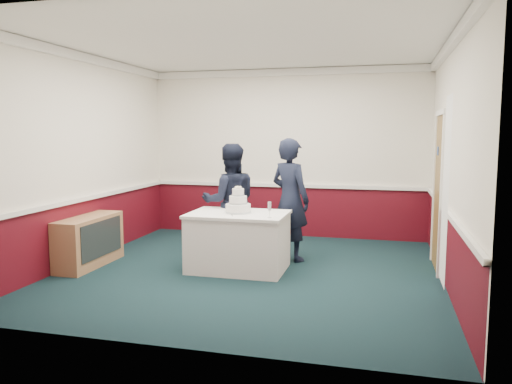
% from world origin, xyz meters
% --- Properties ---
extents(ground, '(5.00, 5.00, 0.00)m').
position_xyz_m(ground, '(0.00, 0.00, 0.00)').
color(ground, black).
rests_on(ground, ground).
extents(room_shell, '(5.00, 5.00, 3.00)m').
position_xyz_m(room_shell, '(0.08, 0.61, 1.97)').
color(room_shell, white).
rests_on(room_shell, ground).
extents(sideboard, '(0.41, 1.20, 0.70)m').
position_xyz_m(sideboard, '(-2.28, -0.27, 0.35)').
color(sideboard, tan).
rests_on(sideboard, ground).
extents(cake_table, '(1.32, 0.92, 0.79)m').
position_xyz_m(cake_table, '(-0.18, 0.05, 0.40)').
color(cake_table, white).
rests_on(cake_table, ground).
extents(wedding_cake, '(0.35, 0.35, 0.36)m').
position_xyz_m(wedding_cake, '(-0.18, 0.05, 0.90)').
color(wedding_cake, white).
rests_on(wedding_cake, cake_table).
extents(cake_knife, '(0.10, 0.21, 0.00)m').
position_xyz_m(cake_knife, '(-0.21, -0.15, 0.79)').
color(cake_knife, silver).
rests_on(cake_knife, cake_table).
extents(champagne_flute, '(0.05, 0.05, 0.21)m').
position_xyz_m(champagne_flute, '(0.32, -0.23, 0.93)').
color(champagne_flute, silver).
rests_on(champagne_flute, cake_table).
extents(person_man, '(1.03, 0.93, 1.71)m').
position_xyz_m(person_man, '(-0.47, 0.62, 0.86)').
color(person_man, black).
rests_on(person_man, ground).
extents(person_woman, '(0.78, 0.70, 1.79)m').
position_xyz_m(person_woman, '(0.40, 0.77, 0.90)').
color(person_woman, black).
rests_on(person_woman, ground).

